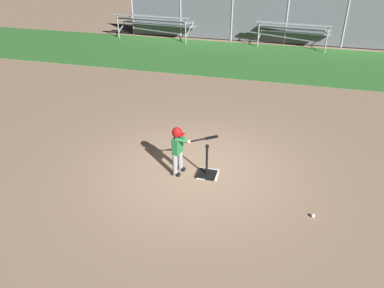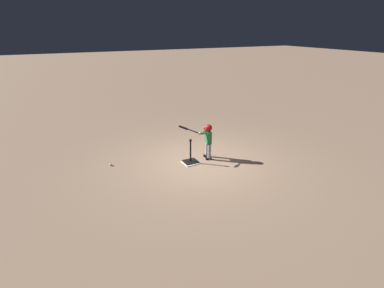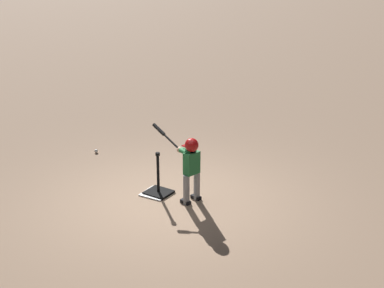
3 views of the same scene
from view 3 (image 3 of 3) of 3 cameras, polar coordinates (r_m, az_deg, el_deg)
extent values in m
plane|color=#93755B|center=(8.98, -2.72, -6.00)|extent=(90.00, 90.00, 0.00)
cube|color=white|center=(9.21, -3.84, -5.26)|extent=(0.47, 0.47, 0.02)
cube|color=black|center=(9.21, -3.59, -5.18)|extent=(0.43, 0.38, 0.04)
cylinder|color=black|center=(9.07, -3.64, -3.17)|extent=(0.05, 0.05, 0.66)
cylinder|color=black|center=(8.93, -3.69, -1.07)|extent=(0.08, 0.08, 0.05)
cylinder|color=gray|center=(8.74, -0.60, -4.91)|extent=(0.12, 0.12, 0.50)
cube|color=black|center=(8.85, -0.69, -6.18)|extent=(0.19, 0.13, 0.06)
cylinder|color=gray|center=(8.89, 0.52, -4.45)|extent=(0.12, 0.12, 0.50)
cube|color=black|center=(9.00, 0.42, -5.70)|extent=(0.19, 0.13, 0.06)
cube|color=#236B38|center=(8.64, -0.04, -2.03)|extent=(0.19, 0.29, 0.37)
sphere|color=tan|center=(8.53, -0.04, -0.19)|extent=(0.19, 0.19, 0.19)
sphere|color=maroon|center=(8.53, -0.04, -0.11)|extent=(0.23, 0.23, 0.23)
cube|color=maroon|center=(8.60, -0.48, -0.14)|extent=(0.15, 0.19, 0.01)
cylinder|color=#236B38|center=(8.65, -0.89, -0.81)|extent=(0.30, 0.21, 0.11)
cylinder|color=#236B38|center=(8.70, -0.49, -0.68)|extent=(0.31, 0.10, 0.11)
sphere|color=tan|center=(8.77, -1.32, -0.61)|extent=(0.10, 0.10, 0.10)
cylinder|color=black|center=(8.94, -2.70, 0.73)|extent=(0.63, 0.16, 0.31)
cylinder|color=black|center=(9.05, -3.56, 1.55)|extent=(0.29, 0.12, 0.17)
cylinder|color=black|center=(8.76, -1.24, -0.69)|extent=(0.04, 0.05, 0.05)
sphere|color=white|center=(11.16, -10.19, -0.74)|extent=(0.07, 0.07, 0.07)
camera|label=1|loc=(14.86, 7.92, 22.53)|focal=35.00mm
camera|label=2|loc=(8.78, -63.43, 8.84)|focal=28.00mm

